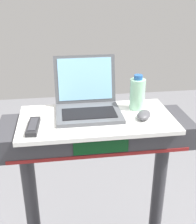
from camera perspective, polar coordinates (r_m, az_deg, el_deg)
desk_board at (r=1.35m, az=-0.30°, el=-1.46°), size 0.71×0.37×0.02m
laptop at (r=1.39m, az=-2.09°, el=2.06°), size 0.30×0.30×0.25m
computer_mouse at (r=1.35m, az=9.02°, el=-0.57°), size 0.10×0.12×0.03m
water_bottle at (r=1.42m, az=7.77°, el=3.63°), size 0.07×0.07×0.17m
tv_remote at (r=1.27m, az=-12.64°, el=-2.77°), size 0.06×0.16×0.02m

